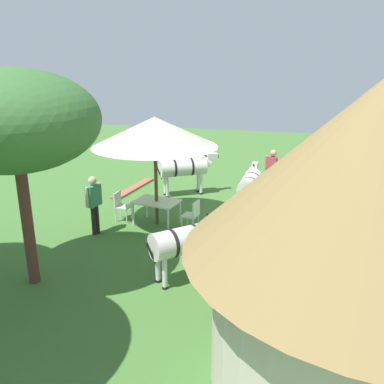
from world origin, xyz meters
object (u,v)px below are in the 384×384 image
Objects in this scene: striped_lounge_chair at (275,245)px; zebra_by_umbrella at (186,241)px; shade_umbrella at (155,132)px; acacia_tree_behind_hut at (14,121)px; thatched_hut at (375,231)px; patio_chair_east_end at (193,213)px; patio_chair_near_hut at (121,204)px; zebra_toward_hut at (250,184)px; standing_watcher at (272,169)px; guest_beside_umbrella at (94,200)px; patio_dining_table at (157,204)px; zebra_nearest_camera at (184,168)px.

zebra_by_umbrella reaches higher than striped_lounge_chair.
acacia_tree_behind_hut reaches higher than shade_umbrella.
thatched_hut is 6.79m from patio_chair_east_end.
acacia_tree_behind_hut is (0.27, 3.96, 3.05)m from patio_chair_near_hut.
acacia_tree_behind_hut is (4.01, 5.57, 2.57)m from zebra_toward_hut.
acacia_tree_behind_hut is at bearing 93.21° from standing_watcher.
guest_beside_umbrella reaches higher than striped_lounge_chair.
shade_umbrella is 1.61× the size of zebra_toward_hut.
shade_umbrella is 4.01× the size of patio_chair_east_end.
acacia_tree_behind_hut is at bearing -11.65° from thatched_hut.
striped_lounge_chair is (-2.42, 0.91, -0.27)m from patio_chair_east_end.
shade_umbrella is at bearing 140.88° from guest_beside_umbrella.
thatched_hut is at bearing 134.07° from patio_dining_table.
guest_beside_umbrella is 3.64m from zebra_by_umbrella.
zebra_nearest_camera reaches higher than patio_chair_near_hut.
acacia_tree_behind_hut reaches higher than zebra_by_umbrella.
standing_watcher is at bearing 64.97° from zebra_nearest_camera.
patio_chair_near_hut is (6.32, -5.32, -2.00)m from thatched_hut.
patio_chair_east_end is at bearing 145.99° from zebra_by_umbrella.
zebra_by_umbrella is at bearing 121.53° from shade_umbrella.
thatched_hut is at bearing 50.46° from patio_chair_near_hut.
zebra_toward_hut is (0.51, 1.89, -0.06)m from standing_watcher.
zebra_toward_hut reaches higher than patio_chair_near_hut.
shade_umbrella reaches higher than zebra_nearest_camera.
zebra_nearest_camera is (3.64, -4.13, 0.77)m from striped_lounge_chair.
guest_beside_umbrella reaches higher than zebra_nearest_camera.
acacia_tree_behind_hut reaches higher than patio_dining_table.
guest_beside_umbrella reaches higher than zebra_by_umbrella.
patio_dining_table is 1.19m from patio_chair_east_end.
shade_umbrella reaches higher than standing_watcher.
patio_chair_east_end reaches higher than patio_dining_table.
standing_watcher is 0.38× the size of acacia_tree_behind_hut.
patio_dining_table is 1.62× the size of striped_lounge_chair.
thatched_hut reaches higher than standing_watcher.
striped_lounge_chair is at bearing -69.44° from zebra_toward_hut.
guest_beside_umbrella is 0.75× the size of zebra_toward_hut.
acacia_tree_behind_hut is (1.45, 3.95, 2.91)m from patio_dining_table.
shade_umbrella is 4.11× the size of striped_lounge_chair.
thatched_hut is 8.50m from patio_chair_near_hut.
striped_lounge_chair is (-3.59, 1.09, -2.55)m from shade_umbrella.
thatched_hut reaches higher than shade_umbrella.
thatched_hut is at bearing 7.73° from zebra_by_umbrella.
zebra_toward_hut is at bearing 123.51° from zebra_by_umbrella.
patio_dining_table is at bearing -148.05° from zebra_toward_hut.
zebra_nearest_camera is at bearing 33.48° from striped_lounge_chair.
zebra_toward_hut reaches higher than zebra_by_umbrella.
guest_beside_umbrella is (2.59, 0.99, 0.50)m from patio_chair_east_end.
acacia_tree_behind_hut is at bearing 11.02° from guest_beside_umbrella.
standing_watcher is at bearing -76.80° from thatched_hut.
patio_chair_east_end is 2.81m from zebra_by_umbrella.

